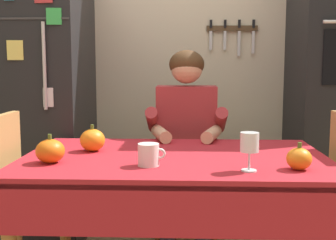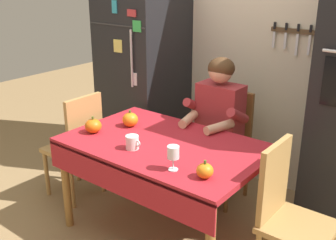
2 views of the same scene
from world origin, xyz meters
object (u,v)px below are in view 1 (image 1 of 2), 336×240
(coffee_mug, at_px, (149,155))
(pumpkin_medium, at_px, (50,151))
(dining_table, at_px, (175,174))
(wine_glass, at_px, (250,144))
(refrigerator, at_px, (35,104))
(seated_person, at_px, (186,136))
(chair_behind_person, at_px, (186,166))
(pumpkin_large, at_px, (92,140))
(pumpkin_small, at_px, (299,159))

(coffee_mug, relative_size, pumpkin_medium, 0.93)
(dining_table, relative_size, wine_glass, 8.99)
(refrigerator, relative_size, wine_glass, 11.56)
(seated_person, distance_m, pumpkin_medium, 0.96)
(chair_behind_person, distance_m, coffee_mug, 1.04)
(wine_glass, bearing_deg, chair_behind_person, 103.16)
(seated_person, bearing_deg, pumpkin_medium, -127.43)
(chair_behind_person, xyz_separation_m, wine_glass, (0.25, -1.07, 0.34))
(dining_table, relative_size, pumpkin_large, 10.72)
(refrigerator, xyz_separation_m, chair_behind_person, (1.00, -0.09, -0.39))
(pumpkin_large, height_order, pumpkin_medium, pumpkin_large)
(coffee_mug, bearing_deg, wine_glass, -10.84)
(dining_table, height_order, seated_person, seated_person)
(pumpkin_medium, bearing_deg, dining_table, 16.56)
(refrigerator, height_order, chair_behind_person, refrigerator)
(chair_behind_person, relative_size, coffee_mug, 8.00)
(seated_person, bearing_deg, wine_glass, -74.13)
(chair_behind_person, bearing_deg, dining_table, -93.79)
(chair_behind_person, bearing_deg, wine_glass, -76.84)
(coffee_mug, bearing_deg, refrigerator, 128.15)
(refrigerator, distance_m, dining_table, 1.32)
(pumpkin_small, bearing_deg, pumpkin_medium, 175.58)
(chair_behind_person, relative_size, pumpkin_medium, 7.44)
(dining_table, height_order, wine_glass, wine_glass)
(seated_person, height_order, pumpkin_large, seated_person)
(refrigerator, height_order, seated_person, refrigerator)
(refrigerator, height_order, pumpkin_small, refrigerator)
(dining_table, bearing_deg, refrigerator, 137.09)
(pumpkin_small, bearing_deg, dining_table, 154.81)
(seated_person, distance_m, pumpkin_large, 0.68)
(wine_glass, height_order, pumpkin_large, wine_glass)
(pumpkin_small, bearing_deg, wine_glass, -170.32)
(coffee_mug, xyz_separation_m, pumpkin_small, (0.61, -0.04, -0.00))
(wine_glass, bearing_deg, pumpkin_small, 9.68)
(refrigerator, xyz_separation_m, dining_table, (0.95, -0.88, -0.24))
(chair_behind_person, relative_size, seated_person, 0.75)
(refrigerator, relative_size, pumpkin_small, 16.15)
(coffee_mug, height_order, pumpkin_small, pumpkin_small)
(refrigerator, xyz_separation_m, coffee_mug, (0.85, -1.08, -0.11))
(seated_person, height_order, pumpkin_small, seated_person)
(chair_behind_person, height_order, wine_glass, chair_behind_person)
(chair_behind_person, bearing_deg, pumpkin_large, -123.56)
(coffee_mug, xyz_separation_m, wine_glass, (0.40, -0.08, 0.06))
(refrigerator, relative_size, chair_behind_person, 1.94)
(wine_glass, xyz_separation_m, pumpkin_large, (-0.71, 0.38, -0.06))
(refrigerator, bearing_deg, dining_table, -42.91)
(pumpkin_large, distance_m, pumpkin_medium, 0.29)
(refrigerator, distance_m, chair_behind_person, 1.08)
(wine_glass, bearing_deg, coffee_mug, 169.16)
(dining_table, distance_m, pumpkin_medium, 0.57)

